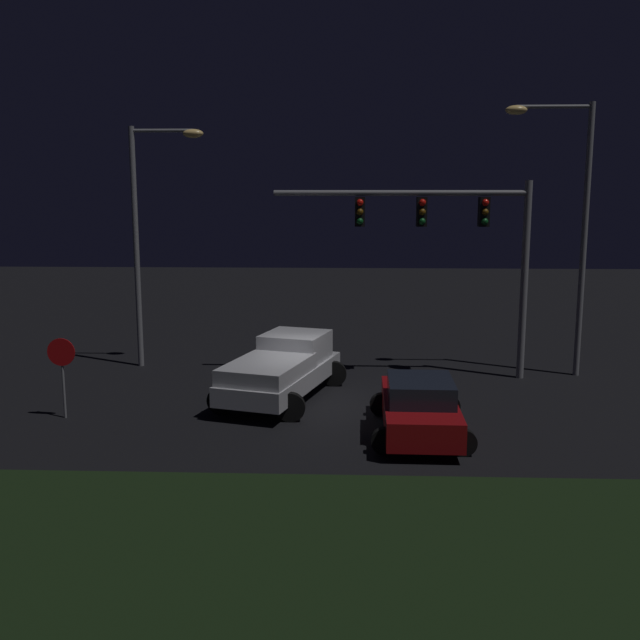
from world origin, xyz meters
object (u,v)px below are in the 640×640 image
at_px(car_sedan, 419,407).
at_px(street_lamp_left, 149,219).
at_px(stop_sign, 62,362).
at_px(street_lamp_right, 569,208).
at_px(pickup_truck, 284,365).
at_px(traffic_signal_gantry, 451,230).

relative_size(car_sedan, street_lamp_left, 0.53).
bearing_deg(stop_sign, street_lamp_right, 19.96).
height_order(car_sedan, street_lamp_left, street_lamp_left).
distance_m(pickup_truck, stop_sign, 6.27).
relative_size(pickup_truck, traffic_signal_gantry, 0.69).
bearing_deg(street_lamp_left, pickup_truck, -38.11).
xyz_separation_m(pickup_truck, car_sedan, (3.75, -3.29, -0.26)).
bearing_deg(traffic_signal_gantry, stop_sign, -155.85).
bearing_deg(street_lamp_left, car_sedan, -39.49).
relative_size(pickup_truck, street_lamp_left, 0.69).
relative_size(traffic_signal_gantry, stop_sign, 3.73).
relative_size(street_lamp_right, stop_sign, 4.02).
distance_m(car_sedan, stop_sign, 9.66).
bearing_deg(street_lamp_right, street_lamp_left, 176.97).
distance_m(car_sedan, traffic_signal_gantry, 7.43).
distance_m(car_sedan, street_lamp_right, 9.71).
distance_m(street_lamp_right, stop_sign, 16.41).
bearing_deg(pickup_truck, car_sedan, -114.92).
xyz_separation_m(traffic_signal_gantry, street_lamp_left, (-10.22, 1.22, 0.33)).
relative_size(traffic_signal_gantry, street_lamp_left, 1.00).
relative_size(street_lamp_left, street_lamp_right, 0.93).
height_order(street_lamp_left, street_lamp_right, street_lamp_right).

